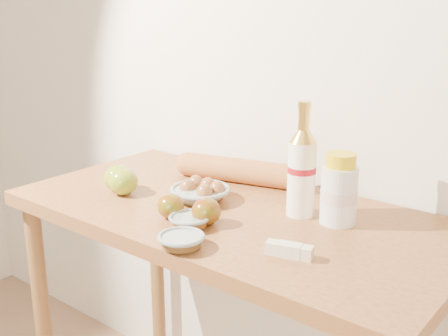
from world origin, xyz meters
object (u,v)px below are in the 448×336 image
(bourbon_bottle, at_px, (302,170))
(egg_bowl, at_px, (201,192))
(table, at_px, (231,251))
(cream_bottle, at_px, (339,191))
(baguette, at_px, (242,171))

(bourbon_bottle, bearing_deg, egg_bowl, -175.35)
(table, bearing_deg, cream_bottle, 18.58)
(table, height_order, cream_bottle, cream_bottle)
(cream_bottle, xyz_separation_m, egg_bowl, (-0.37, -0.09, -0.06))
(bourbon_bottle, xyz_separation_m, cream_bottle, (0.10, 0.01, -0.04))
(table, relative_size, baguette, 2.69)
(bourbon_bottle, bearing_deg, table, -166.27)
(table, relative_size, egg_bowl, 6.86)
(egg_bowl, bearing_deg, bourbon_bottle, 16.16)
(egg_bowl, xyz_separation_m, baguette, (-0.01, 0.19, 0.01))
(baguette, bearing_deg, egg_bowl, -102.88)
(bourbon_bottle, height_order, egg_bowl, bourbon_bottle)
(table, bearing_deg, bourbon_bottle, 25.25)
(bourbon_bottle, distance_m, egg_bowl, 0.30)
(cream_bottle, bearing_deg, egg_bowl, -156.33)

